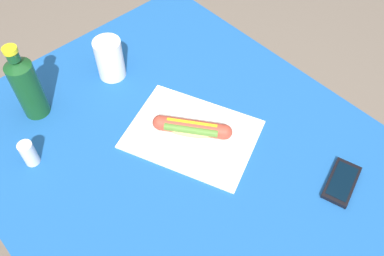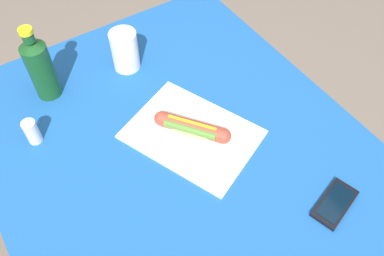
% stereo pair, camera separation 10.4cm
% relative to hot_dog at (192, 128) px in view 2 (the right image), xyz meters
% --- Properties ---
extents(ground_plane, '(6.00, 6.00, 0.00)m').
position_rel_hot_dog_xyz_m(ground_plane, '(-0.02, 0.05, -0.80)').
color(ground_plane, '#6B6056').
rests_on(ground_plane, ground).
extents(dining_table, '(1.12, 0.91, 0.76)m').
position_rel_hot_dog_xyz_m(dining_table, '(-0.02, 0.05, -0.17)').
color(dining_table, brown).
rests_on(dining_table, ground).
extents(paper_wrapper, '(0.40, 0.35, 0.01)m').
position_rel_hot_dog_xyz_m(paper_wrapper, '(0.00, -0.00, -0.03)').
color(paper_wrapper, white).
rests_on(paper_wrapper, dining_table).
extents(hot_dog, '(0.18, 0.14, 0.05)m').
position_rel_hot_dog_xyz_m(hot_dog, '(0.00, 0.00, 0.00)').
color(hot_dog, '#E5BC75').
rests_on(hot_dog, paper_wrapper).
extents(cell_phone, '(0.10, 0.14, 0.01)m').
position_rel_hot_dog_xyz_m(cell_phone, '(-0.35, -0.17, -0.03)').
color(cell_phone, black).
rests_on(cell_phone, dining_table).
extents(soda_bottle, '(0.07, 0.07, 0.23)m').
position_rel_hot_dog_xyz_m(soda_bottle, '(0.35, 0.26, 0.07)').
color(soda_bottle, '#14471E').
rests_on(soda_bottle, dining_table).
extents(drinking_cup, '(0.08, 0.08, 0.12)m').
position_rel_hot_dog_xyz_m(drinking_cup, '(0.33, 0.02, 0.03)').
color(drinking_cup, white).
rests_on(drinking_cup, dining_table).
extents(salt_shaker, '(0.04, 0.04, 0.07)m').
position_rel_hot_dog_xyz_m(salt_shaker, '(0.21, 0.35, 0.00)').
color(salt_shaker, silver).
rests_on(salt_shaker, dining_table).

